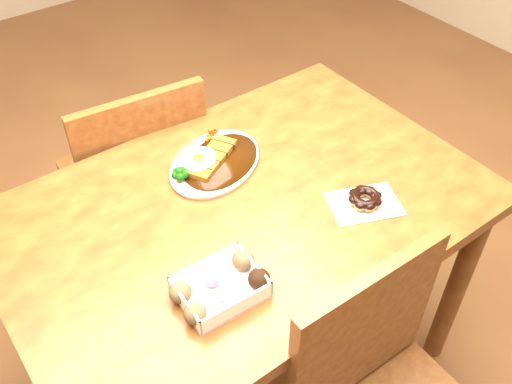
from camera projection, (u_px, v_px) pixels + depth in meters
ground at (248, 362)px, 1.93m from camera, size 6.00×6.00×0.00m
table at (245, 231)px, 1.48m from camera, size 1.20×0.80×0.75m
chair_far at (138, 179)px, 1.89m from camera, size 0.46×0.46×0.87m
katsu_curry_plate at (213, 161)px, 1.51m from camera, size 0.35×0.31×0.06m
donut_box at (220, 287)px, 1.20m from camera, size 0.21×0.14×0.05m
pon_de_ring at (365, 199)px, 1.40m from camera, size 0.21×0.18×0.03m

